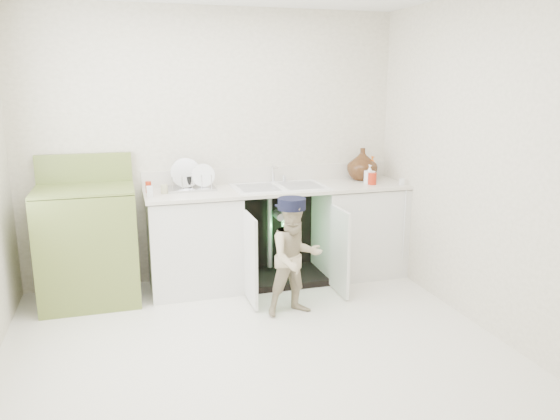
{
  "coord_description": "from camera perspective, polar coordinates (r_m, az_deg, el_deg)",
  "views": [
    {
      "loc": [
        -0.84,
        -3.52,
        1.85
      ],
      "look_at": [
        0.41,
        0.7,
        0.81
      ],
      "focal_mm": 35.0,
      "sensor_mm": 36.0,
      "label": 1
    }
  ],
  "objects": [
    {
      "name": "ground",
      "position": [
        4.07,
        -2.76,
        -13.75
      ],
      "size": [
        3.5,
        3.5,
        0.0
      ],
      "primitive_type": "plane",
      "color": "beige",
      "rests_on": "ground"
    },
    {
      "name": "room_shell",
      "position": [
        3.67,
        -2.98,
        3.9
      ],
      "size": [
        6.0,
        5.5,
        1.26
      ],
      "color": "silver",
      "rests_on": "ground"
    },
    {
      "name": "counter_run",
      "position": [
        5.13,
        0.19,
        -2.27
      ],
      "size": [
        2.44,
        1.02,
        1.21
      ],
      "color": "white",
      "rests_on": "ground"
    },
    {
      "name": "avocado_stove",
      "position": [
        4.9,
        -19.39,
        -3.32
      ],
      "size": [
        0.8,
        0.65,
        1.24
      ],
      "color": "olive",
      "rests_on": "ground"
    },
    {
      "name": "repair_worker",
      "position": [
        4.37,
        1.6,
        -4.87
      ],
      "size": [
        0.49,
        0.65,
        0.96
      ],
      "rotation": [
        0.0,
        0.0,
        0.1
      ],
      "color": "#CAB691",
      "rests_on": "ground"
    }
  ]
}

